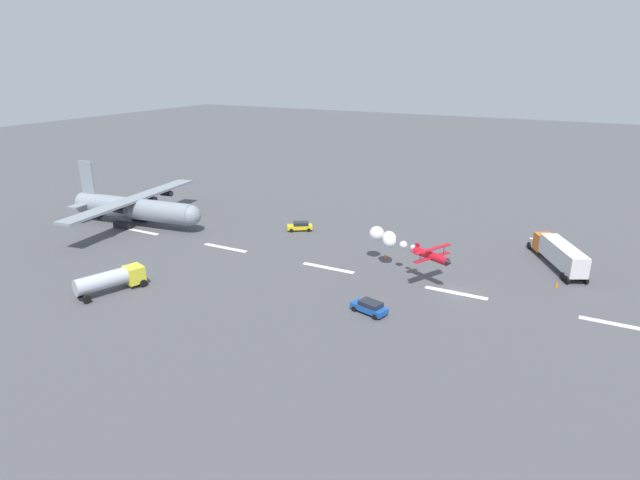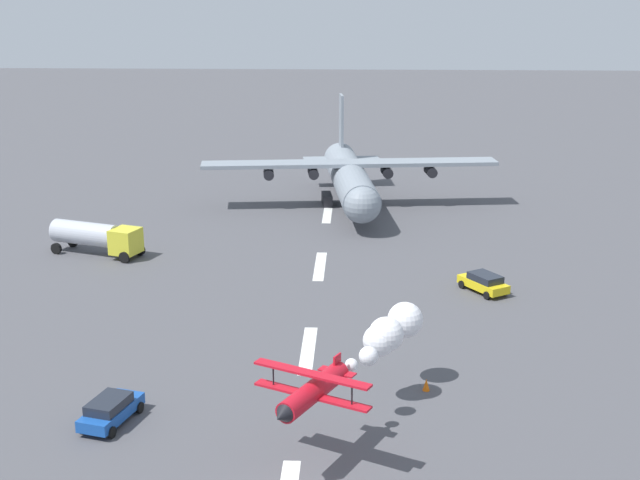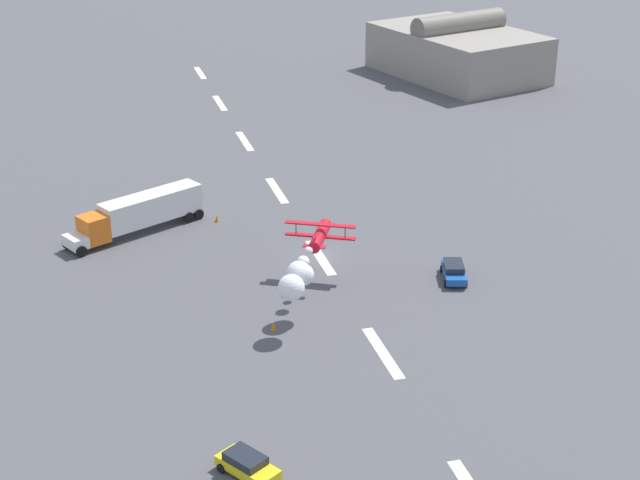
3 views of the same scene
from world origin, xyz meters
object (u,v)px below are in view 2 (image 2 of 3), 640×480
at_px(stunt_biplane_red, 374,344).
at_px(airport_staff_sedan, 111,410).
at_px(followme_car_yellow, 484,282).
at_px(traffic_cone_far, 426,385).
at_px(cargo_transport_plane, 351,179).
at_px(fuel_tanker_truck, 97,236).

xyz_separation_m(stunt_biplane_red, airport_staff_sedan, (-2.18, 14.50, -3.25)).
height_order(followme_car_yellow, traffic_cone_far, followme_car_yellow).
distance_m(cargo_transport_plane, airport_staff_sedan, 51.08).
bearing_deg(traffic_cone_far, followme_car_yellow, -17.92).
bearing_deg(traffic_cone_far, cargo_transport_plane, 6.42).
xyz_separation_m(cargo_transport_plane, airport_staff_sedan, (-49.42, 12.71, -2.46)).
distance_m(stunt_biplane_red, fuel_tanker_truck, 38.03).
xyz_separation_m(airport_staff_sedan, traffic_cone_far, (4.86, -17.72, -0.44)).
bearing_deg(fuel_tanker_truck, traffic_cone_far, -133.95).
height_order(airport_staff_sedan, traffic_cone_far, airport_staff_sedan).
distance_m(cargo_transport_plane, stunt_biplane_red, 47.28).
bearing_deg(traffic_cone_far, airport_staff_sedan, 105.33).
height_order(fuel_tanker_truck, airport_staff_sedan, fuel_tanker_truck).
relative_size(stunt_biplane_red, airport_staff_sedan, 2.98).
relative_size(cargo_transport_plane, airport_staff_sedan, 6.89).
distance_m(followme_car_yellow, airport_staff_sedan, 32.71).
bearing_deg(cargo_transport_plane, followme_car_yellow, -157.96).
distance_m(stunt_biplane_red, traffic_cone_far, 5.58).
height_order(stunt_biplane_red, fuel_tanker_truck, stunt_biplane_red).
height_order(stunt_biplane_red, traffic_cone_far, stunt_biplane_red).
height_order(stunt_biplane_red, airport_staff_sedan, stunt_biplane_red).
bearing_deg(airport_staff_sedan, traffic_cone_far, -74.67).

